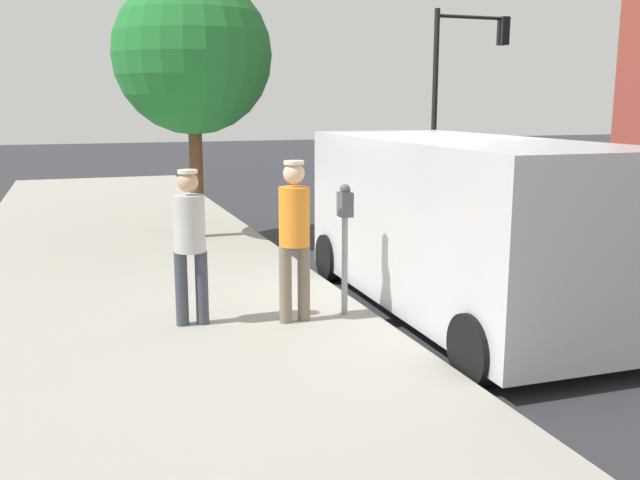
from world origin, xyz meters
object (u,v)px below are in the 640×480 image
parked_van (458,221)px  street_tree (192,55)px  pedestrian_in_orange (294,230)px  traffic_light_corner (461,70)px  parking_meter_near (345,227)px  pedestrian_in_gray (190,237)px

parked_van → street_tree: size_ratio=1.13×
pedestrian_in_orange → traffic_light_corner: size_ratio=0.35×
parking_meter_near → traffic_light_corner: traffic_light_corner is taller
pedestrian_in_orange → parked_van: 2.12m
street_tree → parked_van: bearing=113.1°
parked_van → traffic_light_corner: traffic_light_corner is taller
parking_meter_near → pedestrian_in_gray: 1.73m
parking_meter_near → traffic_light_corner: bearing=-125.5°
pedestrian_in_gray → pedestrian_in_orange: bearing=166.7°
parking_meter_near → street_tree: size_ratio=0.33×
traffic_light_corner → street_tree: 10.45m
parked_van → traffic_light_corner: size_ratio=1.01×
pedestrian_in_gray → street_tree: 5.75m
parked_van → street_tree: (2.28, -5.35, 2.23)m
parking_meter_near → pedestrian_in_orange: 0.62m
street_tree → pedestrian_in_gray: bearing=79.7°
pedestrian_in_gray → traffic_light_corner: traffic_light_corner is taller
traffic_light_corner → street_tree: size_ratio=1.12×
pedestrian_in_orange → street_tree: 5.90m
parking_meter_near → pedestrian_in_gray: (1.72, -0.21, -0.05)m
pedestrian_in_orange → pedestrian_in_gray: size_ratio=1.05×
traffic_light_corner → parked_van: bearing=59.8°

